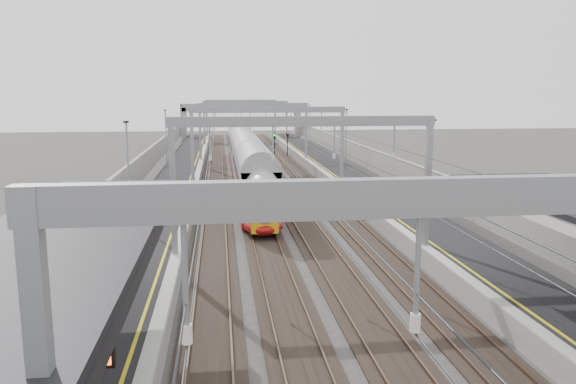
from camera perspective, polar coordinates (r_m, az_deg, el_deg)
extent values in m
cube|color=black|center=(50.62, -11.35, 0.48)|extent=(4.00, 120.00, 1.00)
cube|color=black|center=(51.88, 6.56, 0.83)|extent=(4.00, 120.00, 1.00)
cube|color=black|center=(50.54, -7.37, 0.04)|extent=(2.40, 140.00, 0.08)
cube|color=brown|center=(50.53, -8.19, 0.13)|extent=(0.07, 140.00, 0.14)
cube|color=brown|center=(50.52, -6.56, 0.16)|extent=(0.07, 140.00, 0.14)
cube|color=black|center=(50.60, -3.97, 0.12)|extent=(2.40, 140.00, 0.08)
cube|color=brown|center=(50.55, -4.79, 0.20)|extent=(0.07, 140.00, 0.14)
cube|color=brown|center=(50.63, -3.16, 0.23)|extent=(0.07, 140.00, 0.14)
cube|color=black|center=(50.84, -0.59, 0.19)|extent=(2.40, 140.00, 0.08)
cube|color=brown|center=(50.75, -1.40, 0.27)|extent=(0.07, 140.00, 0.14)
cube|color=brown|center=(50.91, 0.21, 0.30)|extent=(0.07, 140.00, 0.14)
cube|color=black|center=(51.25, 2.74, 0.25)|extent=(2.40, 140.00, 0.08)
cube|color=brown|center=(51.12, 1.95, 0.34)|extent=(0.07, 140.00, 0.14)
cube|color=brown|center=(51.36, 3.53, 0.37)|extent=(0.07, 140.00, 0.14)
cube|color=gray|center=(8.01, 23.42, -0.24)|extent=(13.00, 0.25, 0.50)
cube|color=gray|center=(27.24, -11.62, 0.54)|extent=(0.28, 0.28, 6.60)
cube|color=gray|center=(29.05, 13.99, 1.03)|extent=(0.28, 0.28, 6.60)
cube|color=gray|center=(27.13, 1.63, 7.18)|extent=(13.00, 0.25, 0.50)
cube|color=gray|center=(47.05, -9.70, 4.49)|extent=(0.28, 0.28, 6.60)
cube|color=gray|center=(48.12, 5.51, 4.70)|extent=(0.28, 0.28, 6.60)
cube|color=gray|center=(46.99, -2.04, 8.35)|extent=(13.00, 0.25, 0.50)
cube|color=gray|center=(66.98, -8.92, 6.09)|extent=(0.28, 0.28, 6.60)
cube|color=gray|center=(67.73, 1.86, 6.25)|extent=(0.28, 0.28, 6.60)
cube|color=gray|center=(66.93, -3.53, 8.81)|extent=(13.00, 0.25, 0.50)
cube|color=gray|center=(86.94, -8.49, 6.96)|extent=(0.28, 0.28, 6.60)
cube|color=gray|center=(87.52, -0.16, 7.09)|extent=(0.28, 0.28, 6.60)
cube|color=gray|center=(86.90, -4.34, 9.05)|extent=(13.00, 0.25, 0.50)
cube|color=gray|center=(104.91, -8.25, 7.46)|extent=(0.28, 0.28, 6.60)
cube|color=gray|center=(105.40, -1.32, 7.57)|extent=(0.28, 0.28, 6.60)
cube|color=gray|center=(104.88, -4.80, 9.19)|extent=(13.00, 0.25, 0.50)
cylinder|color=#262628|center=(54.89, -7.47, 6.56)|extent=(0.03, 140.00, 0.03)
cylinder|color=#262628|center=(54.95, -4.32, 6.62)|extent=(0.03, 140.00, 0.03)
cylinder|color=#262628|center=(55.17, -1.18, 6.66)|extent=(0.03, 140.00, 0.03)
cylinder|color=#262628|center=(55.55, 1.92, 6.68)|extent=(0.03, 140.00, 0.03)
cylinder|color=black|center=(20.43, -22.91, -6.93)|extent=(0.20, 0.20, 4.00)
cube|color=black|center=(10.04, -21.84, -14.93)|extent=(1.60, 0.15, 0.55)
cube|color=#F04004|center=(9.97, -21.96, -15.12)|extent=(1.50, 0.02, 0.42)
cube|color=gray|center=(104.90, -4.79, 8.57)|extent=(22.00, 2.20, 1.40)
cube|color=gray|center=(105.14, -10.53, 6.75)|extent=(1.00, 2.20, 6.20)
cube|color=gray|center=(105.95, 0.96, 6.93)|extent=(1.00, 2.20, 6.20)
cube|color=gray|center=(50.80, -14.99, 1.62)|extent=(0.30, 120.00, 3.20)
cube|color=gray|center=(52.55, 9.98, 2.08)|extent=(0.30, 120.00, 3.20)
cube|color=maroon|center=(46.09, -3.68, -0.16)|extent=(2.59, 22.05, 0.77)
cube|color=gray|center=(45.81, -3.71, 2.08)|extent=(2.59, 22.05, 2.88)
cube|color=black|center=(38.60, -3.02, -2.61)|extent=(1.92, 2.30, 0.48)
cube|color=maroon|center=(68.26, -4.77, 3.12)|extent=(2.59, 22.05, 0.77)
cube|color=gray|center=(68.07, -4.80, 4.64)|extent=(2.59, 22.05, 2.88)
cube|color=black|center=(60.66, -4.49, 1.97)|extent=(1.92, 2.30, 0.48)
ellipsoid|color=gray|center=(34.80, -2.64, -0.89)|extent=(2.59, 4.98, 4.03)
cube|color=#DA9E0B|center=(32.97, -2.36, -3.04)|extent=(1.63, 0.12, 1.44)
cube|color=black|center=(33.10, -2.44, -0.44)|extent=(1.53, 0.56, 0.90)
cylinder|color=black|center=(69.56, -7.89, 3.94)|extent=(0.12, 0.12, 3.00)
cube|color=black|center=(69.41, -7.92, 5.26)|extent=(0.32, 0.22, 0.75)
sphere|color=#0CE526|center=(69.27, -7.92, 5.37)|extent=(0.16, 0.16, 0.16)
cylinder|color=black|center=(74.97, -1.38, 4.46)|extent=(0.12, 0.12, 3.00)
cube|color=black|center=(74.84, -1.38, 5.68)|extent=(0.32, 0.22, 0.75)
sphere|color=#0CE526|center=(74.70, -1.38, 5.79)|extent=(0.16, 0.16, 0.16)
cylinder|color=black|center=(78.91, -0.05, 4.74)|extent=(0.12, 0.12, 3.00)
cube|color=black|center=(78.78, -0.05, 5.90)|extent=(0.32, 0.22, 0.75)
sphere|color=red|center=(78.64, -0.04, 6.00)|extent=(0.16, 0.16, 0.16)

